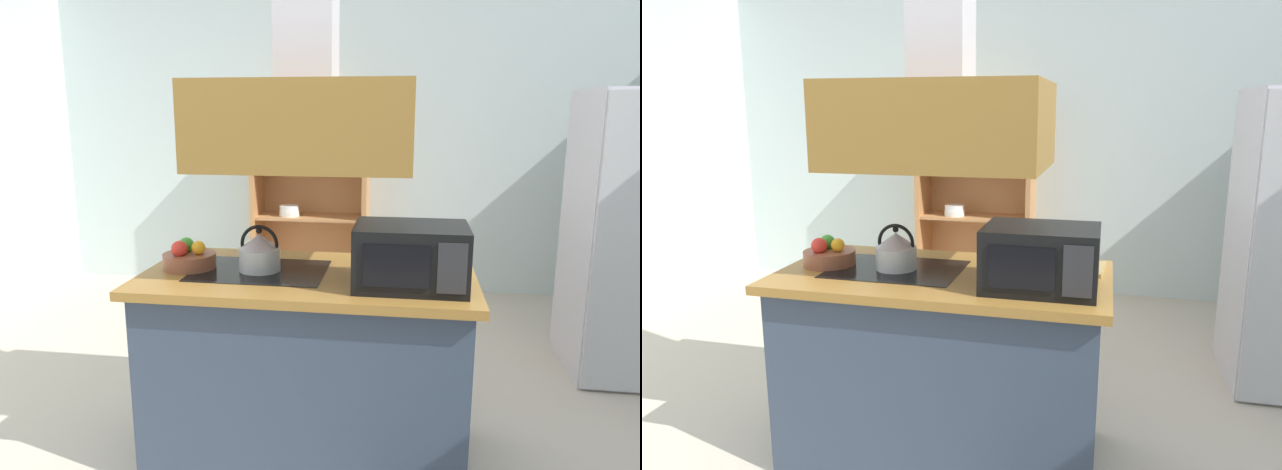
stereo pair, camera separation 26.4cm
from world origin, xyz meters
TOP-DOWN VIEW (x-y plane):
  - wall_back at (0.00, 3.00)m, footprint 6.00×0.12m
  - kitchen_island at (-0.14, 0.22)m, footprint 1.49×0.80m
  - range_hood at (-0.14, 0.22)m, footprint 0.90×0.70m
  - dish_cabinet at (-0.56, 2.78)m, footprint 1.01×0.40m
  - kettle at (-0.36, 0.22)m, footprint 0.19×0.19m
  - cutting_board at (0.40, 0.43)m, footprint 0.36×0.27m
  - microwave at (0.32, 0.08)m, footprint 0.46×0.35m
  - fruit_bowl at (-0.69, 0.21)m, footprint 0.24×0.24m

SIDE VIEW (x-z plane):
  - kitchen_island at x=-0.14m, z-range 0.00..0.91m
  - dish_cabinet at x=-0.56m, z-range -0.10..1.62m
  - cutting_board at x=0.40m, z-range 0.90..0.92m
  - fruit_bowl at x=-0.69m, z-range 0.88..1.02m
  - kettle at x=-0.36m, z-range 0.88..1.09m
  - microwave at x=0.32m, z-range 0.90..1.16m
  - wall_back at x=0.00m, z-range 0.00..2.70m
  - range_hood at x=-0.14m, z-range 1.02..2.35m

